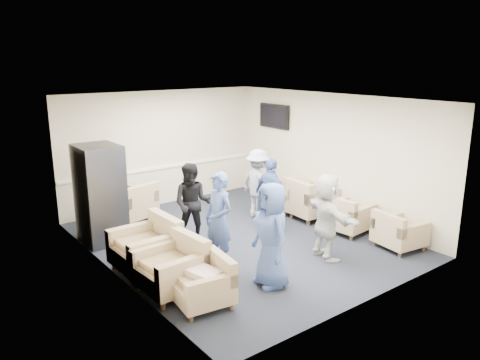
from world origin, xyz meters
TOP-DOWN VIEW (x-y plane):
  - floor at (0.00, 0.00)m, footprint 6.00×6.00m
  - ceiling at (0.00, 0.00)m, footprint 6.00×6.00m
  - back_wall at (0.00, 3.00)m, footprint 5.00×0.02m
  - front_wall at (0.00, -3.00)m, footprint 5.00×0.02m
  - left_wall at (-2.50, 0.00)m, footprint 0.02×6.00m
  - right_wall at (2.50, 0.00)m, footprint 0.02×6.00m
  - chair_rail at (0.00, 2.98)m, footprint 4.98×0.04m
  - tv at (2.44, 1.80)m, footprint 0.10×1.00m
  - armchair_left_near at (-1.87, -1.67)m, footprint 0.85×0.85m
  - armchair_left_mid at (-2.02, -1.03)m, footprint 0.94×0.94m
  - armchair_left_far at (-1.99, -0.16)m, footprint 0.96×0.96m
  - armchair_right_near at (2.04, -2.11)m, footprint 0.85×0.85m
  - armchair_right_midnear at (1.95, -0.98)m, footprint 0.88×0.88m
  - armchair_right_midfar at (2.00, 0.14)m, footprint 1.01×1.01m
  - armchair_right_far at (1.96, 0.71)m, footprint 0.96×0.96m
  - armchair_corner at (-1.17, 2.27)m, footprint 1.11×1.11m
  - vending_machine at (-2.09, 1.57)m, footprint 0.76×0.88m
  - backpack at (-1.38, -0.66)m, footprint 0.29×0.22m
  - pillow at (-1.88, -1.66)m, footprint 0.43×0.51m
  - person_front_left at (-0.73, -1.77)m, footprint 0.68×0.89m
  - person_mid_left at (-0.96, -0.70)m, footprint 0.45×0.63m
  - person_back_left at (-0.76, 0.44)m, footprint 0.95×0.93m
  - person_back_right at (1.13, 0.80)m, footprint 0.57×0.99m
  - person_mid_right at (0.87, 0.09)m, footprint 0.37×0.87m
  - person_front_right at (0.70, -1.58)m, footprint 0.82×1.48m

SIDE VIEW (x-z plane):
  - floor at x=0.00m, z-range 0.00..0.00m
  - backpack at x=-1.38m, z-range 0.01..0.46m
  - armchair_right_near at x=2.04m, z-range 0.00..0.60m
  - armchair_left_near at x=-1.87m, z-range 0.00..0.61m
  - armchair_right_midnear at x=1.95m, z-range 0.00..0.65m
  - armchair_right_far at x=1.96m, z-range 0.00..0.70m
  - armchair_left_mid at x=-2.02m, z-range 0.00..0.71m
  - armchair_corner at x=-1.17m, z-range 0.00..0.72m
  - armchair_right_midfar at x=2.00m, z-range 0.00..0.75m
  - armchair_left_far at x=-1.99m, z-range 0.00..0.76m
  - pillow at x=-1.88m, z-range 0.40..0.53m
  - person_mid_right at x=0.87m, z-range 0.00..1.48m
  - person_front_right at x=0.70m, z-range 0.00..1.52m
  - person_back_right at x=1.13m, z-range 0.00..1.53m
  - person_back_left at x=-0.76m, z-range 0.00..1.54m
  - person_mid_left at x=-0.96m, z-range 0.00..1.62m
  - person_front_left at x=-0.73m, z-range 0.00..1.63m
  - chair_rail at x=0.00m, z-range 0.87..0.93m
  - vending_machine at x=-2.09m, z-range 0.00..1.87m
  - back_wall at x=0.00m, z-range 0.00..2.70m
  - front_wall at x=0.00m, z-range 0.00..2.70m
  - left_wall at x=-2.50m, z-range 0.00..2.70m
  - right_wall at x=2.50m, z-range 0.00..2.70m
  - tv at x=2.44m, z-range 1.76..2.34m
  - ceiling at x=0.00m, z-range 2.70..2.70m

